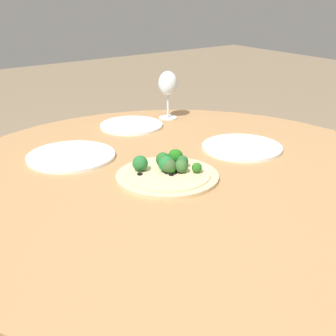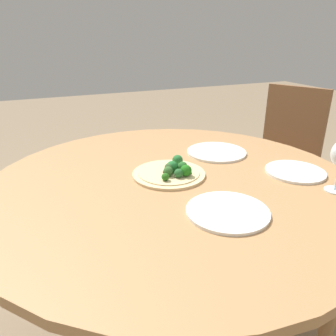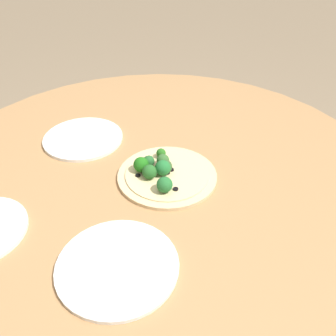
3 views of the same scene
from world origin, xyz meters
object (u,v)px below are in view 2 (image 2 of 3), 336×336
pizza (171,172)px  plate_far (216,152)px  plate_side (295,172)px  chair (283,156)px  plate_near (228,211)px

pizza → plate_far: (-0.29, -0.15, -0.01)m
plate_side → pizza: bearing=-20.4°
chair → plate_far: chair is taller
plate_near → pizza: bearing=-82.1°
chair → plate_side: size_ratio=4.07×
plate_near → plate_far: same height
pizza → plate_near: (-0.04, 0.32, -0.01)m
plate_far → chair: bearing=-155.9°
plate_side → plate_near: bearing=20.7°
chair → pizza: size_ratio=3.32×
plate_near → plate_side: same height
pizza → plate_near: size_ratio=1.10×
pizza → plate_far: pizza is taller
plate_far → plate_near: bearing=62.3°
pizza → plate_side: pizza is taller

